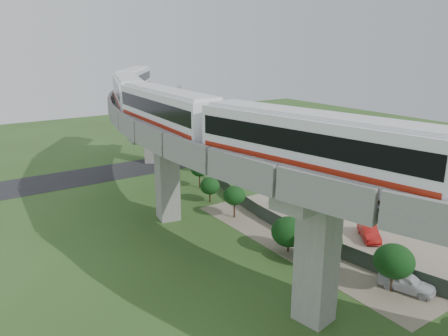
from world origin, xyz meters
The scene contains 16 objects.
ground centered at (0.00, 0.00, 0.00)m, with size 160.00×160.00×0.00m, color #304F1F.
dirt_lot centered at (14.00, -2.00, 0.02)m, with size 18.00×26.00×0.04m, color #81725E.
asphalt_road centered at (0.00, 30.00, 0.01)m, with size 60.00×8.00×0.03m, color #232326.
viaduct centered at (3.84, 0.00, 9.05)m, with size 19.58×73.98×11.40m.
metro_train centered at (1.27, 10.47, 12.31)m, with size 16.57×60.34×3.64m.
fence centered at (9.75, 0.00, 0.75)m, with size 3.87×38.73×1.50m.
tree_0 centered at (12.67, 23.44, 2.00)m, with size 2.47×2.47×3.06m.
tree_1 centered at (8.72, 17.11, 2.44)m, with size 2.18×2.18×3.38m.
tree_2 centered at (7.05, 12.04, 1.93)m, with size 2.28×2.28×2.90m.
tree_3 centered at (6.67, 6.68, 2.44)m, with size 2.32×2.32×3.44m.
tree_4 centered at (6.04, -2.29, 1.91)m, with size 3.05×3.05×3.20m.
tree_5 centered at (6.64, -5.73, 2.27)m, with size 3.05×3.05×3.57m.
tree_6 centered at (8.05, -11.24, 2.44)m, with size 2.91×2.91×3.68m.
car_white centered at (9.00, -11.83, 0.73)m, with size 1.62×4.03×1.37m, color silver.
car_red centered at (14.06, -4.54, 0.69)m, with size 1.37×3.92×1.29m, color #AA120F.
car_dark centered at (14.46, 5.39, 0.62)m, with size 1.62×3.99×1.16m, color black.
Camera 1 is at (-18.04, -27.83, 17.60)m, focal length 35.00 mm.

